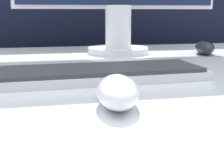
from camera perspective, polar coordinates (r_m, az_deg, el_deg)
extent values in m
cube|color=black|center=(1.42, -6.33, -0.79)|extent=(5.00, 0.03, 1.12)
ellipsoid|color=white|center=(0.45, 1.03, -1.36)|extent=(0.08, 0.14, 0.04)
cube|color=silver|center=(0.64, -1.88, 1.71)|extent=(0.43, 0.16, 0.02)
cube|color=#38383D|center=(0.64, -1.89, 2.77)|extent=(0.41, 0.14, 0.01)
cylinder|color=white|center=(1.03, 1.12, 6.18)|extent=(0.20, 0.20, 0.02)
cylinder|color=white|center=(1.03, 1.14, 10.47)|extent=(0.08, 0.08, 0.13)
ellipsoid|color=#232328|center=(1.05, 16.56, 6.39)|extent=(0.09, 0.13, 0.04)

